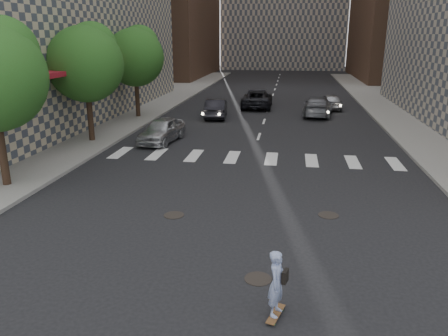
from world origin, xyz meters
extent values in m
plane|color=black|center=(0.00, 0.00, 0.00)|extent=(160.00, 160.00, 0.00)
cube|color=gray|center=(-14.50, 20.00, 0.07)|extent=(13.00, 80.00, 0.15)
cube|color=black|center=(-11.20, 10.00, 2.00)|extent=(0.30, 14.00, 4.00)
cube|color=maroon|center=(-10.40, 10.00, 4.10)|extent=(1.60, 14.00, 0.25)
cylinder|color=#382619|center=(-9.50, 3.00, 1.55)|extent=(0.32, 0.32, 2.80)
sphere|color=#2E541C|center=(-9.30, 3.60, 5.35)|extent=(2.80, 2.80, 2.80)
cylinder|color=#382619|center=(-9.50, 11.00, 1.55)|extent=(0.32, 0.32, 2.80)
sphere|color=#2E541C|center=(-9.50, 11.00, 4.45)|extent=(4.20, 4.20, 4.20)
sphere|color=#2E541C|center=(-9.30, 11.60, 5.35)|extent=(2.80, 2.80, 2.80)
cylinder|color=#382619|center=(-9.50, 19.00, 1.55)|extent=(0.32, 0.32, 2.80)
sphere|color=#2E541C|center=(-9.50, 19.00, 4.45)|extent=(4.20, 4.20, 4.20)
sphere|color=#2E541C|center=(-9.30, 19.60, 5.35)|extent=(2.80, 2.80, 2.80)
cylinder|color=black|center=(1.20, -2.50, 0.01)|extent=(0.70, 0.70, 0.02)
cylinder|color=black|center=(-2.00, 1.20, 0.01)|extent=(0.70, 0.70, 0.02)
cylinder|color=black|center=(3.30, 2.00, 0.01)|extent=(0.70, 0.70, 0.02)
cube|color=brown|center=(1.71, -4.00, 0.08)|extent=(0.42, 0.83, 0.02)
cylinder|color=green|center=(1.56, -4.25, 0.03)|extent=(0.04, 0.06, 0.05)
cylinder|color=green|center=(1.69, -4.30, 0.03)|extent=(0.04, 0.06, 0.05)
cylinder|color=green|center=(1.72, -3.70, 0.03)|extent=(0.04, 0.06, 0.05)
cylinder|color=green|center=(1.86, -3.75, 0.03)|extent=(0.04, 0.06, 0.05)
imported|color=#8FACD0|center=(1.71, -4.00, 0.84)|extent=(0.51, 0.63, 1.52)
cube|color=black|center=(1.87, -4.00, 1.03)|extent=(0.16, 0.27, 0.29)
imported|color=#AFB2B6|center=(-5.50, 11.71, 0.71)|extent=(2.19, 4.33, 1.41)
imported|color=black|center=(-3.70, 20.00, 0.71)|extent=(1.91, 4.41, 1.41)
imported|color=slate|center=(3.95, 22.00, 0.73)|extent=(2.64, 5.22, 1.45)
imported|color=black|center=(-1.00, 25.25, 0.74)|extent=(2.53, 5.37, 1.48)
imported|color=#A5A7AC|center=(5.18, 25.42, 0.65)|extent=(1.91, 3.95, 1.30)
imported|color=black|center=(-1.10, 26.75, 0.71)|extent=(1.58, 4.31, 1.41)
camera|label=1|loc=(1.82, -12.36, 5.97)|focal=35.00mm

